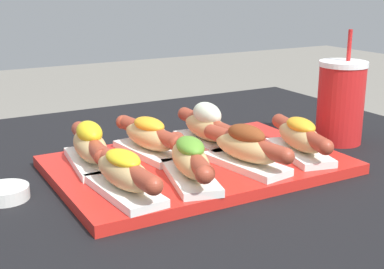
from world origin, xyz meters
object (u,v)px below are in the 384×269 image
Objects in this scene: hot_dog_1 at (188,160)px; sauce_bowl at (5,192)px; hot_dog_5 at (148,137)px; hot_dog_4 at (90,145)px; serving_tray at (198,165)px; hot_dog_3 at (300,137)px; drink_cup at (341,102)px; hot_dog_6 at (207,126)px; hot_dog_0 at (123,173)px; hot_dog_2 at (246,147)px.

hot_dog_1 reaches higher than sauce_bowl.
hot_dog_4 is at bearing -177.58° from hot_dog_5.
sauce_bowl is at bearing -171.42° from hot_dog_5.
serving_tray is 2.49× the size of hot_dog_1.
sauce_bowl is at bearing -166.99° from hot_dog_4.
hot_dog_3 is 0.18m from drink_cup.
hot_dog_1 is 0.98× the size of hot_dog_4.
hot_dog_1 is at bearing -53.23° from hot_dog_4.
hot_dog_4 is at bearing 159.00° from hot_dog_3.
hot_dog_6 is 0.89× the size of drink_cup.
hot_dog_3 reaches higher than hot_dog_0.
hot_dog_6 is at bearing 166.85° from drink_cup.
hot_dog_3 is at bearing 1.85° from hot_dog_2.
hot_dog_6 reaches higher than hot_dog_5.
sauce_bowl is at bearing 174.72° from serving_tray.
hot_dog_2 is 1.00× the size of hot_dog_5.
hot_dog_0 is 1.03× the size of hot_dog_1.
serving_tray is at bearing -20.29° from hot_dog_4.
serving_tray is 0.10m from hot_dog_5.
hot_dog_5 is 2.83× the size of sauce_bowl.
hot_dog_1 is 0.11m from hot_dog_2.
hot_dog_2 is 0.88× the size of drink_cup.
hot_dog_1 is at bearing -23.43° from sauce_bowl.
hot_dog_0 is 1.02× the size of hot_dog_3.
hot_dog_0 is 0.33m from hot_dog_3.
hot_dog_5 reaches higher than hot_dog_0.
hot_dog_0 is at bearing -36.81° from sauce_bowl.
hot_dog_2 reaches higher than hot_dog_3.
hot_dog_5 is (-0.11, 0.14, -0.00)m from hot_dog_2.
hot_dog_6 is (-0.11, 0.13, 0.00)m from hot_dog_3.
hot_dog_5 is 0.99× the size of hot_dog_6.
hot_dog_6 is at bearing 32.84° from hot_dog_0.
hot_dog_2 reaches higher than serving_tray.
hot_dog_4 is at bearing 13.01° from sauce_bowl.
hot_dog_4 is 0.15m from sauce_bowl.
hot_dog_0 is at bearing -154.67° from serving_tray.
drink_cup reaches higher than hot_dog_3.
serving_tray is 2.45× the size of hot_dog_2.
hot_dog_5 is 0.39m from drink_cup.
hot_dog_3 is at bearing 3.28° from hot_dog_1.
sauce_bowl is at bearing 164.71° from hot_dog_2.
hot_dog_4 is at bearing 126.77° from hot_dog_1.
drink_cup is at bearing 11.99° from hot_dog_1.
hot_dog_3 is 2.78× the size of sauce_bowl.
hot_dog_6 is at bearing -0.36° from hot_dog_5.
drink_cup reaches higher than hot_dog_1.
hot_dog_2 is at bearing 2.44° from hot_dog_0.
hot_dog_6 is at bearing 48.95° from serving_tray.
hot_dog_3 is at bearing -21.00° from hot_dog_4.
sauce_bowl is (-0.31, 0.03, 0.00)m from serving_tray.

